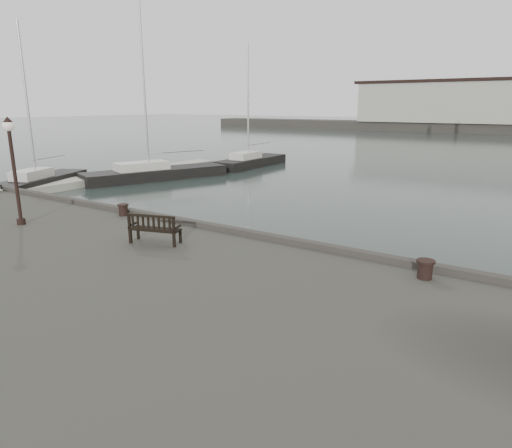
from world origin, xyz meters
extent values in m
plane|color=black|center=(0.00, 0.00, 0.00)|extent=(400.00, 400.00, 0.00)
cube|color=#9F9D94|center=(-20.00, 10.00, 0.25)|extent=(2.00, 24.00, 0.50)
cube|color=#9F9D94|center=(-8.00, 92.00, 6.00)|extent=(46.00, 9.00, 8.00)
cube|color=black|center=(-8.00, 92.00, 10.30)|extent=(48.00, 9.50, 0.60)
cube|color=black|center=(-1.43, -2.32, 1.98)|extent=(1.62, 0.97, 0.04)
cube|color=black|center=(-1.37, -2.54, 2.21)|extent=(1.48, 0.53, 0.46)
cube|color=black|center=(-1.43, -2.32, 1.77)|extent=(1.51, 0.87, 0.42)
cylinder|color=black|center=(-5.01, -0.50, 1.78)|extent=(0.54, 0.54, 0.43)
cylinder|color=black|center=(6.01, -0.80, 1.79)|extent=(0.54, 0.54, 0.46)
cylinder|color=black|center=(-6.92, -3.36, 3.18)|extent=(0.12, 0.12, 3.25)
cylinder|color=black|center=(-6.92, -3.36, 1.66)|extent=(0.28, 0.28, 0.20)
sphere|color=silver|center=(-6.92, -3.36, 4.91)|extent=(0.37, 0.37, 0.37)
cone|color=black|center=(-6.92, -3.36, 5.11)|extent=(0.30, 0.30, 0.18)
cube|color=black|center=(-21.23, 6.00, 0.10)|extent=(5.15, 8.32, 1.40)
cube|color=beige|center=(-21.23, 6.00, 1.10)|extent=(2.42, 3.17, 0.60)
cylinder|color=#B2B5B7|center=(-21.23, 6.00, 5.76)|extent=(0.16, 0.16, 9.92)
cube|color=black|center=(-17.59, 13.28, 0.10)|extent=(6.41, 11.35, 1.40)
cube|color=beige|center=(-17.59, 13.28, 1.10)|extent=(3.02, 4.26, 0.60)
cylinder|color=#B2B5B7|center=(-17.59, 13.28, 7.47)|extent=(0.16, 0.16, 13.35)
cube|color=black|center=(-15.78, 23.61, 0.10)|extent=(2.65, 9.09, 1.40)
cube|color=beige|center=(-15.78, 23.61, 1.10)|extent=(1.67, 3.20, 0.60)
cylinder|color=#B2B5B7|center=(-15.78, 23.61, 5.81)|extent=(0.16, 0.16, 10.03)
camera|label=1|loc=(8.35, -11.51, 5.57)|focal=32.00mm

